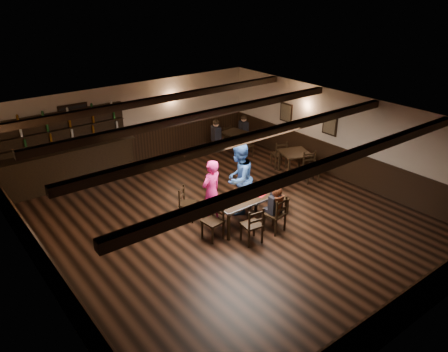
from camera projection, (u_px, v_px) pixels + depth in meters
ground at (226, 221)px, 11.32m from camera, size 10.00×10.00×0.00m
room_shell at (225, 158)px, 10.63m from camera, size 9.02×10.02×2.71m
dining_table at (244, 201)px, 10.88m from camera, size 1.62×0.82×0.75m
chair_near_left at (254, 223)px, 10.15m from camera, size 0.49×0.47×0.94m
chair_near_right at (278, 212)px, 10.61m from camera, size 0.51×0.49×0.95m
chair_end_left at (215, 217)px, 10.40m from camera, size 0.46×0.48×0.93m
chair_end_right at (277, 196)px, 11.52m from camera, size 0.49×0.50×0.87m
chair_far_pushed at (185, 201)px, 11.22m from camera, size 0.58×0.57×0.90m
woman_pink at (211, 192)px, 10.96m from camera, size 0.69×0.53×1.70m
man_blue at (239, 179)px, 11.38m from camera, size 1.17×1.06×1.95m
seated_person at (276, 202)px, 10.54m from camera, size 0.33×0.49×0.80m
cake at (228, 201)px, 10.62m from camera, size 0.27×0.27×0.09m
plate_stack_a at (243, 196)px, 10.77m from camera, size 0.18×0.18×0.17m
plate_stack_b at (249, 192)px, 10.99m from camera, size 0.15×0.15×0.17m
tea_light at (243, 196)px, 10.93m from camera, size 0.04×0.04×0.06m
salt_shaker at (257, 193)px, 11.00m from camera, size 0.04×0.04×0.09m
pepper_shaker at (257, 194)px, 10.97m from camera, size 0.04×0.04×0.10m
drink_glass at (250, 192)px, 11.05m from camera, size 0.08×0.08×0.13m
menu_red at (261, 195)px, 11.00m from camera, size 0.30×0.25×0.00m
menu_blue at (259, 190)px, 11.25m from camera, size 0.35×0.26×0.00m
bar_counter at (66, 162)px, 13.08m from camera, size 4.24×0.70×2.20m
back_table_a at (295, 155)px, 13.75m from camera, size 1.12×1.12×0.75m
back_table_b at (235, 135)px, 15.51m from camera, size 0.92×0.92×0.75m
bg_patron_left at (216, 131)px, 15.23m from camera, size 0.32×0.43×0.80m
bg_patron_right at (244, 125)px, 15.88m from camera, size 0.29×0.40×0.75m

